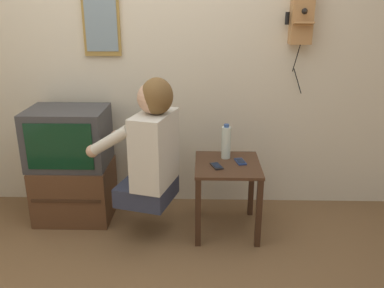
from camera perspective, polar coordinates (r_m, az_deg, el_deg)
ground_plane at (r=2.80m, az=-6.38°, el=-16.92°), size 14.00×14.00×0.00m
wall_back at (r=3.29m, az=-4.86°, el=12.73°), size 6.80×0.05×2.55m
side_table at (r=3.01m, az=4.96°, el=-4.77°), size 0.47×0.51×0.54m
person at (r=2.84m, az=-5.76°, el=-0.26°), size 0.63×0.55×0.90m
tv_stand at (r=3.40m, az=-16.06°, el=-6.29°), size 0.58×0.46×0.45m
television at (r=3.25m, az=-16.94°, el=0.91°), size 0.59×0.44×0.44m
wall_phone_antique at (r=3.25m, az=15.15°, el=17.15°), size 0.20×0.19×0.84m
framed_picture at (r=3.31m, az=-12.64°, el=16.49°), size 0.28×0.03×0.52m
cell_phone_held at (r=2.90m, az=3.47°, el=-3.09°), size 0.10×0.14×0.01m
cell_phone_spare at (r=2.99m, az=6.80°, el=-2.46°), size 0.08×0.13×0.01m
water_bottle at (r=3.03m, az=4.80°, el=0.26°), size 0.07×0.07×0.26m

